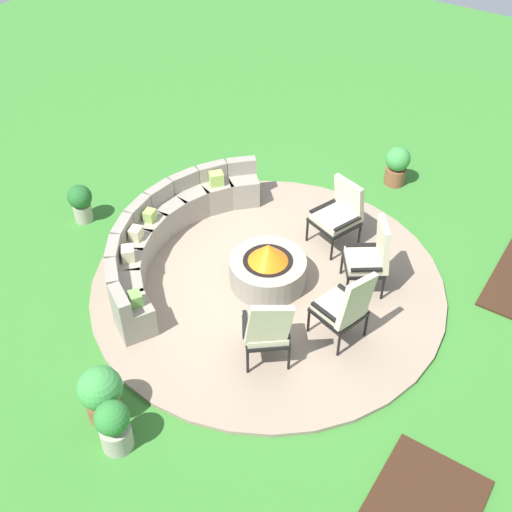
{
  "coord_description": "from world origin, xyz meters",
  "views": [
    {
      "loc": [
        -5.57,
        -3.49,
        6.37
      ],
      "look_at": [
        0.0,
        0.2,
        0.45
      ],
      "focal_mm": 44.75,
      "sensor_mm": 36.0,
      "label": 1
    }
  ],
  "objects": [
    {
      "name": "curved_stone_bench",
      "position": [
        -0.23,
        1.63,
        0.36
      ],
      "size": [
        3.76,
        1.57,
        0.72
      ],
      "color": "gray",
      "rests_on": "patio_circle"
    },
    {
      "name": "potted_plant_3",
      "position": [
        -0.36,
        3.27,
        0.36
      ],
      "size": [
        0.38,
        0.38,
        0.64
      ],
      "color": "#A89E8E",
      "rests_on": "ground_plane"
    },
    {
      "name": "lounge_chair_front_left",
      "position": [
        -1.2,
        -0.75,
        0.64
      ],
      "size": [
        0.8,
        0.84,
        1.17
      ],
      "rotation": [
        0.0,
        0.0,
        5.4
      ],
      "color": "black",
      "rests_on": "patio_circle"
    },
    {
      "name": "fire_pit",
      "position": [
        0.0,
        0.0,
        0.32
      ],
      "size": [
        1.08,
        1.08,
        0.69
      ],
      "color": "gray",
      "rests_on": "patio_circle"
    },
    {
      "name": "lounge_chair_back_left",
      "position": [
        0.71,
        -1.21,
        0.63
      ],
      "size": [
        0.77,
        0.78,
        1.12
      ],
      "rotation": [
        0.0,
        0.0,
        6.9
      ],
      "color": "black",
      "rests_on": "patio_circle"
    },
    {
      "name": "potted_plant_1",
      "position": [
        3.34,
        -0.46,
        0.38
      ],
      "size": [
        0.42,
        0.42,
        0.7
      ],
      "color": "brown",
      "rests_on": "ground_plane"
    },
    {
      "name": "ground_plane",
      "position": [
        0.0,
        0.0,
        0.0
      ],
      "size": [
        24.0,
        24.0,
        0.0
      ],
      "primitive_type": "plane",
      "color": "#387A2D"
    },
    {
      "name": "patio_circle",
      "position": [
        0.0,
        0.0,
        0.03
      ],
      "size": [
        5.02,
        5.02,
        0.06
      ],
      "primitive_type": "cylinder",
      "color": "gray",
      "rests_on": "ground_plane"
    },
    {
      "name": "lounge_chair_back_right",
      "position": [
        1.35,
        -0.39,
        0.6
      ],
      "size": [
        0.77,
        0.76,
        1.04
      ],
      "rotation": [
        0.0,
        0.0,
        7.51
      ],
      "color": "black",
      "rests_on": "patio_circle"
    },
    {
      "name": "potted_plant_2",
      "position": [
        -2.89,
        0.4,
        0.41
      ],
      "size": [
        0.52,
        0.52,
        0.76
      ],
      "color": "brown",
      "rests_on": "ground_plane"
    },
    {
      "name": "potted_plant_0",
      "position": [
        -3.11,
        -0.0,
        0.38
      ],
      "size": [
        0.39,
        0.39,
        0.72
      ],
      "color": "#A89E8E",
      "rests_on": "ground_plane"
    },
    {
      "name": "lounge_chair_front_right",
      "position": [
        -0.35,
        -1.37,
        0.63
      ],
      "size": [
        0.7,
        0.72,
        1.15
      ],
      "rotation": [
        0.0,
        0.0,
        6.01
      ],
      "color": "black",
      "rests_on": "patio_circle"
    }
  ]
}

